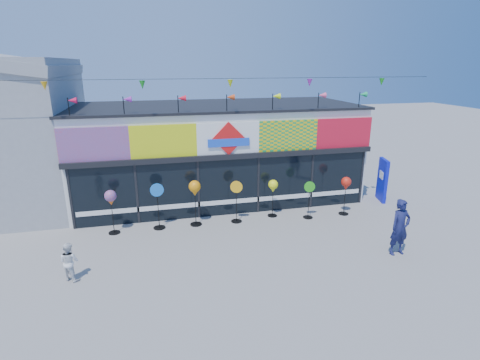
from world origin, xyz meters
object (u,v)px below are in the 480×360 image
object	(u,v)px
spinner_4	(273,187)
adult_man	(400,227)
spinner_3	(236,200)
spinner_6	(346,185)
blue_sign	(382,180)
child	(69,261)
spinner_0	(111,199)
spinner_1	(158,205)
spinner_5	(309,199)
spinner_2	(195,190)

from	to	relation	value
spinner_4	adult_man	xyz separation A→B (m)	(2.89, -3.87, -0.29)
spinner_3	adult_man	size ratio (longest dim) A/B	0.89
spinner_6	blue_sign	bearing A→B (deg)	24.52
blue_sign	adult_man	world-z (taller)	blue_sign
spinner_3	child	xyz separation A→B (m)	(-5.41, -2.83, -0.30)
child	adult_man	bearing A→B (deg)	-150.05
spinner_6	child	size ratio (longest dim) A/B	1.39
blue_sign	spinner_0	distance (m)	11.25
spinner_1	spinner_4	world-z (taller)	spinner_1
spinner_5	spinner_6	world-z (taller)	spinner_6
blue_sign	spinner_5	world-z (taller)	blue_sign
spinner_1	adult_man	world-z (taller)	adult_man
spinner_3	spinner_4	xyz separation A→B (m)	(1.51, 0.21, 0.34)
spinner_2	spinner_4	distance (m)	3.07
spinner_0	adult_man	distance (m)	9.63
spinner_5	adult_man	size ratio (longest dim) A/B	0.82
blue_sign	spinner_1	size ratio (longest dim) A/B	1.08
spinner_4	spinner_3	bearing A→B (deg)	-172.01
spinner_0	spinner_4	distance (m)	6.00
spinner_2	spinner_0	bearing A→B (deg)	-179.13
spinner_2	adult_man	world-z (taller)	adult_man
spinner_0	spinner_1	size ratio (longest dim) A/B	0.94
blue_sign	spinner_2	xyz separation A→B (m)	(-8.28, -0.73, 0.45)
spinner_1	blue_sign	bearing A→B (deg)	4.29
spinner_1	spinner_3	distance (m)	2.90
spinner_6	spinner_2	bearing A→B (deg)	176.56
spinner_2	spinner_5	bearing A→B (deg)	-4.76
spinner_0	spinner_1	bearing A→B (deg)	1.77
spinner_6	spinner_4	bearing A→B (deg)	170.30
child	spinner_0	bearing A→B (deg)	-73.17
spinner_1	spinner_3	size ratio (longest dim) A/B	1.06
spinner_2	spinner_5	xyz separation A→B (m)	(4.37, -0.36, -0.60)
spinner_6	spinner_5	bearing A→B (deg)	-179.69
spinner_4	spinner_6	world-z (taller)	spinner_6
blue_sign	spinner_2	bearing A→B (deg)	-160.49
spinner_5	child	bearing A→B (deg)	-162.82
spinner_3	child	bearing A→B (deg)	-152.40
spinner_3	spinner_2	bearing A→B (deg)	177.03
adult_man	spinner_4	bearing A→B (deg)	122.35
spinner_5	adult_man	xyz separation A→B (m)	(1.58, -3.37, 0.12)
spinner_0	adult_man	size ratio (longest dim) A/B	0.89
spinner_2	spinner_6	size ratio (longest dim) A/B	1.11
child	spinner_6	bearing A→B (deg)	-130.59
spinner_1	spinner_3	xyz separation A→B (m)	(2.90, -0.08, -0.05)
spinner_3	child	world-z (taller)	spinner_3
spinner_0	child	size ratio (longest dim) A/B	1.44
spinner_0	spinner_2	world-z (taller)	spinner_2
spinner_1	spinner_5	distance (m)	5.73
child	blue_sign	bearing A→B (deg)	-128.57
blue_sign	spinner_0	bearing A→B (deg)	-161.58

